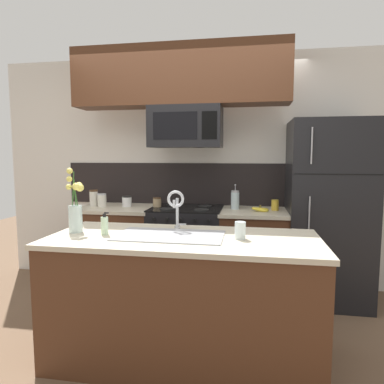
{
  "coord_description": "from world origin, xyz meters",
  "views": [
    {
      "loc": [
        0.67,
        -2.67,
        1.48
      ],
      "look_at": [
        0.17,
        0.27,
        1.16
      ],
      "focal_mm": 32.0,
      "sensor_mm": 36.0,
      "label": 1
    }
  ],
  "objects_px": {
    "refrigerator": "(327,212)",
    "storage_jar_tall": "(94,198)",
    "storage_jar_squat": "(157,203)",
    "storage_jar_short": "(127,201)",
    "dish_soap_bottle": "(105,225)",
    "storage_jar_medium": "(102,200)",
    "sink_faucet": "(176,204)",
    "stove_range": "(187,249)",
    "french_press": "(235,200)",
    "flower_vase": "(75,212)",
    "microwave": "(186,127)",
    "banana_bunch": "(260,209)",
    "coffee_tin": "(275,205)",
    "drinking_glass": "(240,230)"
  },
  "relations": [
    {
      "from": "storage_jar_short",
      "to": "banana_bunch",
      "type": "relative_size",
      "value": 0.62
    },
    {
      "from": "storage_jar_short",
      "to": "dish_soap_bottle",
      "type": "height_order",
      "value": "dish_soap_bottle"
    },
    {
      "from": "stove_range",
      "to": "coffee_tin",
      "type": "xyz_separation_m",
      "value": [
        0.93,
        0.05,
        0.5
      ]
    },
    {
      "from": "refrigerator",
      "to": "storage_jar_tall",
      "type": "distance_m",
      "value": 2.52
    },
    {
      "from": "flower_vase",
      "to": "microwave",
      "type": "bearing_deg",
      "value": 63.57
    },
    {
      "from": "storage_jar_short",
      "to": "dish_soap_bottle",
      "type": "xyz_separation_m",
      "value": [
        0.33,
        -1.33,
        0.01
      ]
    },
    {
      "from": "french_press",
      "to": "drinking_glass",
      "type": "bearing_deg",
      "value": -85.91
    },
    {
      "from": "storage_jar_tall",
      "to": "storage_jar_medium",
      "type": "xyz_separation_m",
      "value": [
        0.12,
        -0.05,
        -0.02
      ]
    },
    {
      "from": "french_press",
      "to": "microwave",
      "type": "bearing_deg",
      "value": -171.04
    },
    {
      "from": "stove_range",
      "to": "storage_jar_medium",
      "type": "xyz_separation_m",
      "value": [
        -0.95,
        -0.03,
        0.52
      ]
    },
    {
      "from": "stove_range",
      "to": "storage_jar_squat",
      "type": "relative_size",
      "value": 8.25
    },
    {
      "from": "french_press",
      "to": "dish_soap_bottle",
      "type": "distance_m",
      "value": 1.61
    },
    {
      "from": "refrigerator",
      "to": "stove_range",
      "type": "bearing_deg",
      "value": -179.21
    },
    {
      "from": "storage_jar_medium",
      "to": "french_press",
      "type": "bearing_deg",
      "value": 3.48
    },
    {
      "from": "drinking_glass",
      "to": "storage_jar_short",
      "type": "bearing_deg",
      "value": 135.12
    },
    {
      "from": "storage_jar_squat",
      "to": "storage_jar_short",
      "type": "bearing_deg",
      "value": 174.61
    },
    {
      "from": "stove_range",
      "to": "storage_jar_short",
      "type": "relative_size",
      "value": 7.87
    },
    {
      "from": "storage_jar_tall",
      "to": "flower_vase",
      "type": "distance_m",
      "value": 1.35
    },
    {
      "from": "storage_jar_short",
      "to": "refrigerator",
      "type": "bearing_deg",
      "value": -0.48
    },
    {
      "from": "refrigerator",
      "to": "microwave",
      "type": "bearing_deg",
      "value": -178.37
    },
    {
      "from": "storage_jar_tall",
      "to": "coffee_tin",
      "type": "xyz_separation_m",
      "value": [
        2.0,
        0.03,
        -0.04
      ]
    },
    {
      "from": "storage_jar_tall",
      "to": "dish_soap_bottle",
      "type": "xyz_separation_m",
      "value": [
        0.71,
        -1.31,
        -0.02
      ]
    },
    {
      "from": "storage_jar_medium",
      "to": "french_press",
      "type": "distance_m",
      "value": 1.47
    },
    {
      "from": "dish_soap_bottle",
      "to": "storage_jar_squat",
      "type": "bearing_deg",
      "value": 88.59
    },
    {
      "from": "coffee_tin",
      "to": "drinking_glass",
      "type": "height_order",
      "value": "drinking_glass"
    },
    {
      "from": "banana_bunch",
      "to": "coffee_tin",
      "type": "relative_size",
      "value": 1.73
    },
    {
      "from": "stove_range",
      "to": "flower_vase",
      "type": "xyz_separation_m",
      "value": [
        -0.61,
        -1.24,
        0.6
      ]
    },
    {
      "from": "storage_jar_tall",
      "to": "banana_bunch",
      "type": "height_order",
      "value": "storage_jar_tall"
    },
    {
      "from": "storage_jar_short",
      "to": "drinking_glass",
      "type": "bearing_deg",
      "value": -44.88
    },
    {
      "from": "storage_jar_medium",
      "to": "banana_bunch",
      "type": "height_order",
      "value": "storage_jar_medium"
    },
    {
      "from": "coffee_tin",
      "to": "sink_faucet",
      "type": "bearing_deg",
      "value": -126.8
    },
    {
      "from": "french_press",
      "to": "flower_vase",
      "type": "xyz_separation_m",
      "value": [
        -1.12,
        -1.3,
        0.05
      ]
    },
    {
      "from": "storage_jar_squat",
      "to": "drinking_glass",
      "type": "bearing_deg",
      "value": -53.3
    },
    {
      "from": "storage_jar_squat",
      "to": "storage_jar_tall",
      "type": "bearing_deg",
      "value": 178.42
    },
    {
      "from": "storage_jar_squat",
      "to": "coffee_tin",
      "type": "bearing_deg",
      "value": 2.11
    },
    {
      "from": "refrigerator",
      "to": "french_press",
      "type": "xyz_separation_m",
      "value": [
        -0.93,
        0.04,
        0.1
      ]
    },
    {
      "from": "microwave",
      "to": "refrigerator",
      "type": "relative_size",
      "value": 0.41
    },
    {
      "from": "storage_jar_short",
      "to": "microwave",
      "type": "bearing_deg",
      "value": -4.87
    },
    {
      "from": "storage_jar_medium",
      "to": "sink_faucet",
      "type": "distance_m",
      "value": 1.47
    },
    {
      "from": "stove_range",
      "to": "storage_jar_squat",
      "type": "xyz_separation_m",
      "value": [
        -0.33,
        0.0,
        0.5
      ]
    },
    {
      "from": "dish_soap_bottle",
      "to": "stove_range",
      "type": "bearing_deg",
      "value": 74.4
    },
    {
      "from": "microwave",
      "to": "flower_vase",
      "type": "xyz_separation_m",
      "value": [
        -0.61,
        -1.22,
        -0.71
      ]
    },
    {
      "from": "stove_range",
      "to": "refrigerator",
      "type": "bearing_deg",
      "value": 0.79
    },
    {
      "from": "storage_jar_short",
      "to": "stove_range",
      "type": "bearing_deg",
      "value": -3.14
    },
    {
      "from": "stove_range",
      "to": "storage_jar_tall",
      "type": "height_order",
      "value": "storage_jar_tall"
    },
    {
      "from": "french_press",
      "to": "dish_soap_bottle",
      "type": "height_order",
      "value": "french_press"
    },
    {
      "from": "storage_jar_medium",
      "to": "dish_soap_bottle",
      "type": "bearing_deg",
      "value": -64.86
    },
    {
      "from": "storage_jar_squat",
      "to": "flower_vase",
      "type": "xyz_separation_m",
      "value": [
        -0.28,
        -1.25,
        0.09
      ]
    },
    {
      "from": "storage_jar_medium",
      "to": "drinking_glass",
      "type": "relative_size",
      "value": 1.25
    },
    {
      "from": "microwave",
      "to": "flower_vase",
      "type": "bearing_deg",
      "value": -116.43
    }
  ]
}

